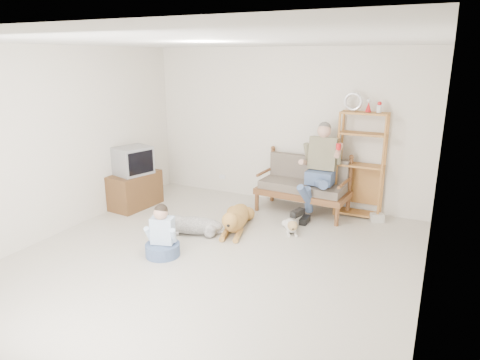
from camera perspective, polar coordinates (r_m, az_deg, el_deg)
The scene contains 16 objects.
floor at distance 5.58m, azimuth -4.18°, elevation -10.96°, with size 5.50×5.50×0.00m, color beige.
ceiling at distance 4.97m, azimuth -4.84°, elevation 17.93°, with size 5.50×5.50×0.00m, color silver.
wall_back at distance 7.57m, azimuth 6.03°, elevation 7.03°, with size 5.00×5.00×0.00m, color beige.
wall_left at distance 6.70m, azimuth -23.41°, elevation 4.59°, with size 5.50×5.50×0.00m, color beige.
wall_right at distance 4.46m, azimuth 24.59°, elevation -0.85°, with size 5.50×5.50×0.00m, color beige.
loveseat at distance 7.25m, azimuth 8.51°, elevation -0.49°, with size 1.55×0.81×0.95m.
man at distance 6.91m, azimuth 10.21°, elevation 0.52°, with size 0.59×0.84×1.36m.
etagere at distance 7.13m, azimuth 15.78°, elevation 2.08°, with size 0.76×0.33×2.01m.
book_stack at distance 7.19m, azimuth 17.81°, elevation -4.81°, with size 0.20×0.14×0.13m, color silver.
tv_stand at distance 7.67m, azimuth -13.86°, elevation -1.30°, with size 0.58×0.94×0.60m.
crt_tv at distance 7.50m, azimuth -14.05°, elevation 2.53°, with size 0.60×0.67×0.47m.
wall_outlet at distance 8.28m, azimuth -2.38°, elevation 0.45°, with size 0.12×0.02×0.08m, color silver.
golden_retriever at distance 6.52m, azimuth -0.57°, elevation -5.16°, with size 0.57×1.33×0.42m.
shaggy_dog at distance 6.42m, azimuth -7.20°, elevation -5.82°, with size 1.21×0.57×0.38m.
terrier at distance 6.49m, azimuth 6.83°, elevation -6.08°, with size 0.35×0.58×0.23m.
child at distance 5.75m, azimuth -10.31°, elevation -7.51°, with size 0.46×0.46×0.72m.
Camera 1 is at (2.50, -4.30, 2.54)m, focal length 32.00 mm.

